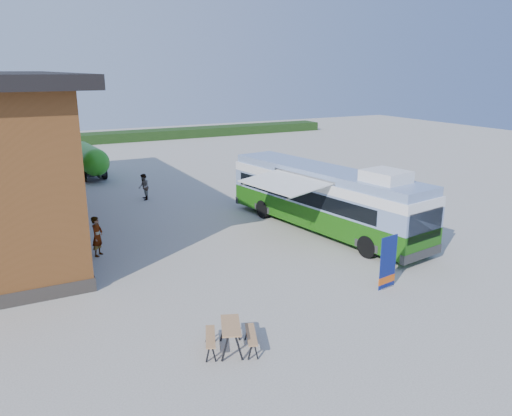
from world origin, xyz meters
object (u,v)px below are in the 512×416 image
bus (325,197)px  picnic_table (231,331)px  person_a (97,236)px  person_b (144,187)px  slurry_tanker (88,159)px  banner (388,267)px

bus → picnic_table: size_ratio=6.71×
bus → person_a: bus is taller
person_b → slurry_tanker: (-1.78, 8.28, 0.57)m
banner → picnic_table: banner is taller
person_a → slurry_tanker: 16.80m
picnic_table → person_a: 9.54m
bus → picnic_table: bearing=-146.7°
picnic_table → person_a: person_a is taller
picnic_table → person_b: (2.37, 17.68, 0.20)m
bus → slurry_tanker: 19.85m
person_a → person_b: (4.25, 8.33, -0.07)m
person_b → picnic_table: bearing=2.5°
banner → picnic_table: 6.85m
person_b → slurry_tanker: bearing=-157.7°
person_a → person_b: size_ratio=1.09×
person_a → picnic_table: bearing=-131.3°
banner → slurry_tanker: size_ratio=0.31×
person_b → slurry_tanker: 8.49m
banner → person_a: banner is taller
slurry_tanker → person_a: bearing=-102.4°
person_b → slurry_tanker: size_ratio=0.25×
bus → person_a: 10.62m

